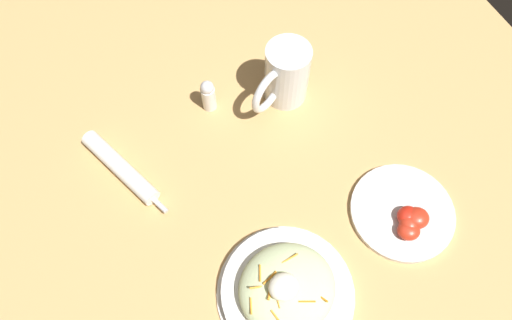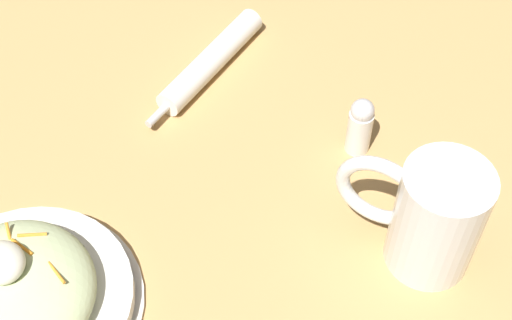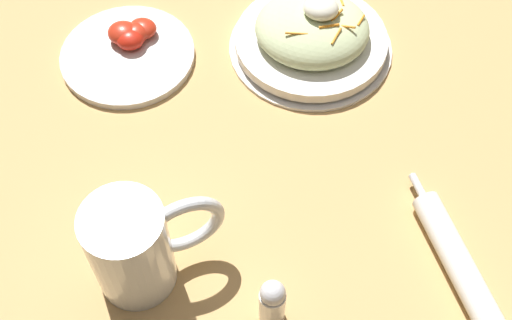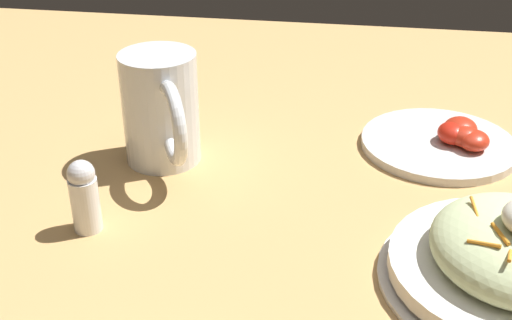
% 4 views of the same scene
% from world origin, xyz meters
% --- Properties ---
extents(ground_plane, '(1.43, 1.43, 0.00)m').
position_xyz_m(ground_plane, '(0.00, 0.00, 0.00)').
color(ground_plane, tan).
extents(salad_plate, '(0.23, 0.23, 0.09)m').
position_xyz_m(salad_plate, '(0.02, 0.18, 0.03)').
color(salad_plate, white).
rests_on(salad_plate, ground_plane).
extents(beer_mug, '(0.14, 0.10, 0.13)m').
position_xyz_m(beer_mug, '(-0.16, -0.19, 0.06)').
color(beer_mug, white).
rests_on(beer_mug, ground_plane).
extents(napkin_roll, '(0.11, 0.22, 0.03)m').
position_xyz_m(napkin_roll, '(0.20, -0.15, 0.02)').
color(napkin_roll, white).
rests_on(napkin_roll, ground_plane).
extents(salt_shaker, '(0.03, 0.03, 0.08)m').
position_xyz_m(salt_shaker, '(-0.01, -0.22, 0.04)').
color(salt_shaker, white).
rests_on(salt_shaker, ground_plane).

